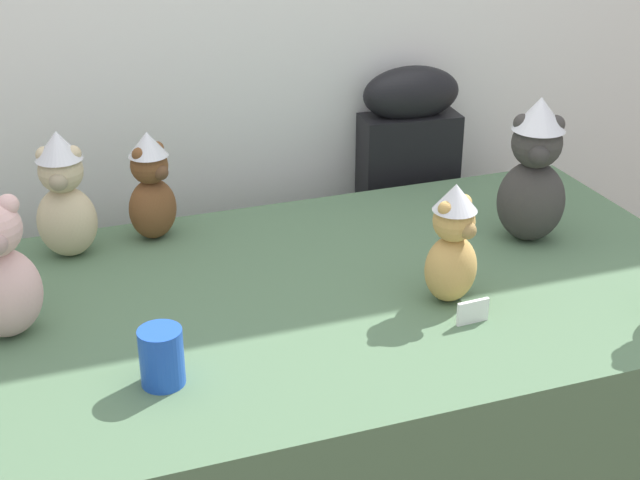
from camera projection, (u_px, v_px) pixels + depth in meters
display_table at (320, 426)px, 2.12m from camera, size 1.77×0.97×0.72m
instrument_case at (405, 232)px, 2.73m from camera, size 0.29×0.14×1.01m
teddy_bear_blush at (0, 273)px, 1.75m from camera, size 0.16×0.14×0.29m
teddy_bear_honey at (453, 245)px, 1.88m from camera, size 0.15×0.14×0.26m
teddy_bear_chestnut at (151, 187)px, 2.15m from camera, size 0.16×0.15×0.27m
teddy_bear_charcoal at (534, 172)px, 2.13m from camera, size 0.20×0.19×0.35m
teddy_bear_sand at (64, 196)px, 2.06m from camera, size 0.16×0.14×0.30m
party_cup_blue at (162, 357)px, 1.63m from camera, size 0.08×0.08×0.11m
name_card_front_left at (473, 312)px, 1.83m from camera, size 0.07×0.01×0.05m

